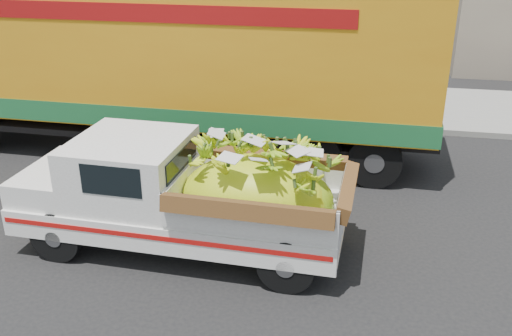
# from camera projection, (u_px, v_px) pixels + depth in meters

# --- Properties ---
(ground) EXTENTS (100.00, 100.00, 0.00)m
(ground) POSITION_uv_depth(u_px,v_px,m) (104.00, 247.00, 9.44)
(ground) COLOR black
(ground) RESTS_ON ground
(curb) EXTENTS (60.00, 0.25, 0.15)m
(curb) POSITION_uv_depth(u_px,v_px,m) (212.00, 117.00, 15.58)
(curb) COLOR gray
(curb) RESTS_ON ground
(sidewalk) EXTENTS (60.00, 4.00, 0.14)m
(sidewalk) POSITION_uv_depth(u_px,v_px,m) (230.00, 96.00, 17.48)
(sidewalk) COLOR gray
(sidewalk) RESTS_ON ground
(pickup_truck) EXTENTS (5.30, 2.10, 1.83)m
(pickup_truck) POSITION_uv_depth(u_px,v_px,m) (205.00, 195.00, 9.00)
(pickup_truck) COLOR black
(pickup_truck) RESTS_ON ground
(semi_trailer) EXTENTS (12.01, 2.71, 3.80)m
(semi_trailer) POSITION_uv_depth(u_px,v_px,m) (167.00, 62.00, 12.62)
(semi_trailer) COLOR black
(semi_trailer) RESTS_ON ground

